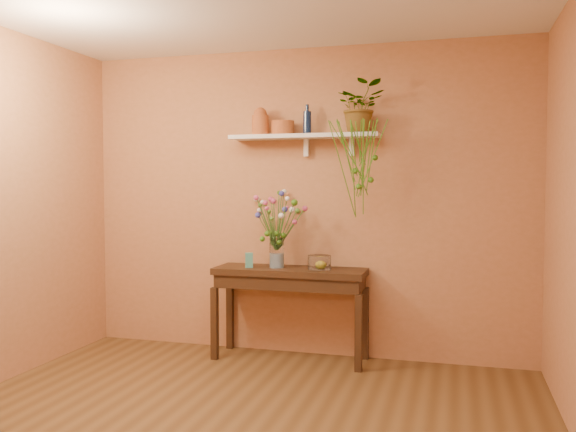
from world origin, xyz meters
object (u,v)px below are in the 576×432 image
sideboard (290,281)px  terracotta_jug (260,122)px  glass_vase (277,255)px  glass_bowl (319,263)px  spider_plant (361,107)px  bouquet (276,214)px  blue_bottle (307,122)px

sideboard → terracotta_jug: bearing=162.8°
sideboard → glass_vase: bearing=179.9°
glass_vase → glass_bowl: (0.38, 0.00, -0.06)m
glass_bowl → spider_plant: bearing=11.4°
terracotta_jug → bouquet: bearing=-28.6°
sideboard → bouquet: (-0.12, -0.00, 0.58)m
bouquet → glass_bowl: size_ratio=2.79×
glass_vase → glass_bowl: 0.38m
spider_plant → sideboard: bearing=-173.2°
glass_bowl → bouquet: bearing=-178.9°
blue_bottle → terracotta_jug: bearing=-176.4°
sideboard → blue_bottle: blue_bottle is taller
terracotta_jug → bouquet: 0.83m
sideboard → bouquet: 0.59m
spider_plant → bouquet: bearing=-174.0°
terracotta_jug → glass_bowl: 1.33m
sideboard → glass_vase: glass_vase is taller
terracotta_jug → spider_plant: bearing=-1.4°
terracotta_jug → glass_bowl: (0.55, -0.09, -1.21)m
blue_bottle → glass_vase: 1.17m
terracotta_jug → glass_vase: bearing=-27.3°
terracotta_jug → glass_vase: terracotta_jug is taller
terracotta_jug → glass_bowl: bearing=-9.0°
sideboard → terracotta_jug: (-0.29, 0.09, 1.38)m
bouquet → terracotta_jug: bearing=151.4°
blue_bottle → bouquet: bearing=-153.4°
terracotta_jug → glass_vase: (0.18, -0.09, -1.15)m
blue_bottle → sideboard: bearing=-135.8°
glass_bowl → terracotta_jug: bearing=171.0°
blue_bottle → bouquet: 0.84m
sideboard → glass_bowl: (0.26, 0.00, 0.17)m
glass_bowl → glass_vase: bearing=-179.5°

